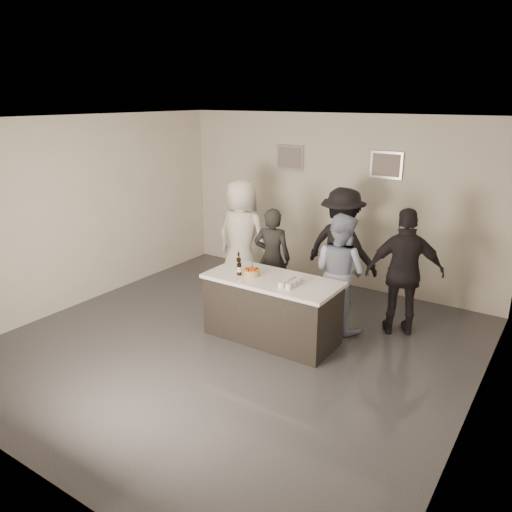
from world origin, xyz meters
name	(u,v)px	position (x,y,z in m)	size (l,w,h in m)	color
floor	(236,345)	(0.00, 0.00, 0.00)	(6.00, 6.00, 0.00)	#3D3D42
ceiling	(233,119)	(0.00, 0.00, 3.00)	(6.00, 6.00, 0.00)	white
wall_back	(334,201)	(0.00, 3.00, 1.50)	(6.00, 0.04, 3.00)	beige
wall_front	(17,325)	(0.00, -3.00, 1.50)	(6.00, 0.04, 3.00)	beige
wall_left	(83,212)	(-3.00, 0.00, 1.50)	(0.04, 6.00, 3.00)	beige
wall_right	(485,287)	(3.00, 0.00, 1.50)	(0.04, 6.00, 3.00)	beige
picture_left	(290,158)	(-0.90, 2.97, 2.20)	(0.54, 0.04, 0.44)	#B2B2B7
picture_right	(386,165)	(0.90, 2.97, 2.20)	(0.54, 0.04, 0.44)	#B2B2B7
bar_counter	(272,309)	(0.30, 0.44, 0.45)	(1.86, 0.86, 0.90)	white
cake	(252,273)	(0.01, 0.39, 0.94)	(0.23, 0.23, 0.08)	orange
beer_bottle_a	(239,261)	(-0.28, 0.48, 1.03)	(0.07, 0.07, 0.26)	black
beer_bottle_b	(239,266)	(-0.15, 0.30, 1.03)	(0.07, 0.07, 0.26)	black
tumbler_cluster	(291,282)	(0.64, 0.37, 0.94)	(0.19, 0.40, 0.08)	gold
candles	(242,282)	(0.04, 0.10, 0.90)	(0.24, 0.08, 0.01)	pink
person_main_black	(272,258)	(-0.31, 1.43, 0.81)	(0.59, 0.39, 1.62)	black
person_main_blue	(340,272)	(0.92, 1.30, 0.86)	(0.84, 0.65, 1.72)	#94A1C1
person_guest_left	(242,237)	(-1.08, 1.68, 0.98)	(0.96, 0.62, 1.96)	white
person_guest_right	(405,273)	(1.75, 1.63, 0.92)	(1.07, 0.45, 1.83)	black
person_guest_back	(342,248)	(0.57, 2.10, 0.96)	(1.24, 0.71, 1.92)	black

